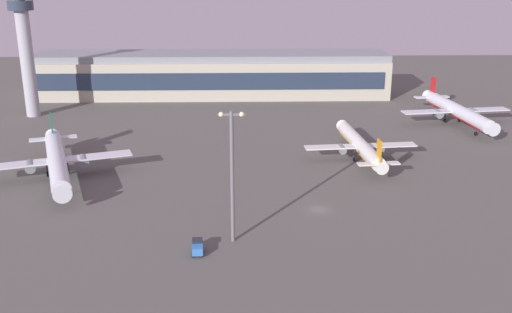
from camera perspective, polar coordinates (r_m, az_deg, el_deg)
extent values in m
plane|color=#56544F|center=(125.89, 6.01, -5.09)|extent=(416.00, 416.00, 0.00)
cube|color=#B2AD99|center=(229.24, -4.26, 7.59)|extent=(133.00, 22.00, 14.00)
cube|color=#263347|center=(218.13, -4.40, 7.21)|extent=(127.68, 0.40, 6.16)
cube|color=gray|center=(227.84, -4.31, 9.61)|extent=(133.00, 19.80, 2.40)
cylinder|color=#A8A8B2|center=(209.90, -21.12, 8.27)|extent=(4.40, 4.40, 34.64)
cylinder|color=#2D3847|center=(207.80, -21.73, 13.36)|extent=(8.00, 8.00, 3.00)
cylinder|color=silver|center=(148.35, -18.61, -0.42)|extent=(16.93, 38.94, 4.20)
cone|color=silver|center=(128.34, -18.16, -3.30)|extent=(4.63, 3.80, 3.99)
cone|color=silver|center=(168.86, -18.95, 1.79)|extent=(4.58, 4.15, 3.78)
cube|color=silver|center=(149.47, -18.62, -0.37)|extent=(34.84, 15.70, 0.39)
cube|color=silver|center=(166.78, -18.93, 1.67)|extent=(12.34, 6.47, 0.39)
cube|color=#146B4C|center=(165.57, -19.04, 2.76)|extent=(1.47, 3.45, 7.18)
cylinder|color=slate|center=(149.91, -16.28, -0.39)|extent=(3.59, 4.55, 2.43)
cylinder|color=slate|center=(149.74, -20.90, -0.91)|extent=(3.59, 4.55, 2.43)
cube|color=#146B4C|center=(148.71, -18.56, -0.84)|extent=(15.49, 35.80, 0.40)
cylinder|color=#333338|center=(136.97, -18.27, -2.81)|extent=(0.31, 0.31, 3.92)
cylinder|color=black|center=(137.66, -18.19, -3.57)|extent=(0.81, 1.29, 1.21)
cylinder|color=#333338|center=(151.63, -17.67, -0.70)|extent=(0.31, 0.31, 3.92)
cylinder|color=black|center=(152.26, -17.60, -1.40)|extent=(0.81, 1.29, 1.21)
cylinder|color=#333338|center=(151.57, -19.49, -0.90)|extent=(0.31, 0.31, 3.92)
cylinder|color=black|center=(152.19, -19.42, -1.60)|extent=(0.81, 1.29, 1.21)
cylinder|color=silver|center=(158.20, 9.94, 1.16)|extent=(6.41, 33.36, 3.50)
cone|color=silver|center=(174.54, 8.35, 2.88)|extent=(3.51, 2.50, 3.33)
cone|color=silver|center=(142.02, 11.92, -0.98)|extent=(3.37, 2.85, 3.15)
cube|color=silver|center=(157.41, 10.03, 1.00)|extent=(29.70, 6.27, 0.32)
cube|color=silver|center=(143.53, 11.71, -0.68)|extent=(10.29, 3.10, 0.32)
cube|color=orange|center=(142.90, 11.75, 0.42)|extent=(0.54, 2.96, 5.99)
cylinder|color=slate|center=(156.27, 8.24, 0.72)|extent=(2.31, 3.48, 2.03)
cylinder|color=slate|center=(159.09, 11.77, 0.83)|extent=(2.31, 3.48, 2.03)
cube|color=orange|center=(158.49, 9.93, 0.83)|extent=(5.83, 30.68, 0.33)
cylinder|color=#333338|center=(168.43, 8.93, 1.70)|extent=(0.26, 0.26, 3.27)
cylinder|color=black|center=(168.90, 8.90, 1.17)|extent=(0.46, 1.04, 1.01)
cylinder|color=#333338|center=(156.03, 9.43, 0.32)|extent=(0.26, 0.26, 3.27)
cylinder|color=black|center=(156.54, 9.40, -0.25)|extent=(0.46, 1.04, 1.01)
cylinder|color=#333338|center=(157.17, 10.85, 0.37)|extent=(0.26, 0.26, 3.27)
cylinder|color=black|center=(157.68, 10.82, -0.20)|extent=(0.46, 1.04, 1.01)
cylinder|color=silver|center=(198.43, 18.80, 4.19)|extent=(8.97, 39.51, 4.15)
cone|color=silver|center=(180.69, 21.74, 2.51)|extent=(4.23, 3.09, 3.94)
cone|color=silver|center=(216.93, 16.31, 5.59)|extent=(4.08, 3.49, 3.73)
cube|color=silver|center=(199.42, 18.65, 4.20)|extent=(35.20, 8.65, 0.38)
cube|color=silver|center=(215.05, 16.54, 5.52)|extent=(12.24, 4.08, 0.38)
cube|color=red|center=(214.08, 16.66, 6.37)|extent=(0.76, 3.51, 7.10)
cylinder|color=slate|center=(202.37, 20.15, 4.02)|extent=(2.87, 4.20, 2.40)
cylinder|color=slate|center=(196.96, 17.07, 3.96)|extent=(2.87, 4.20, 2.40)
cube|color=red|center=(198.69, 18.76, 3.87)|extent=(8.17, 36.34, 0.39)
cylinder|color=#333338|center=(188.19, 20.43, 2.65)|extent=(0.31, 0.31, 3.88)
cylinder|color=black|center=(188.69, 20.37, 2.09)|extent=(0.58, 1.25, 1.20)
cylinder|color=#333338|center=(202.31, 19.01, 3.86)|extent=(0.31, 0.31, 3.88)
cylinder|color=black|center=(202.78, 18.95, 3.33)|extent=(0.58, 1.25, 1.20)
cylinder|color=#333338|center=(200.17, 17.78, 3.84)|extent=(0.31, 0.31, 3.88)
cylinder|color=black|center=(200.64, 17.73, 3.30)|extent=(0.58, 1.25, 1.20)
cube|color=#3372BF|center=(108.55, -5.65, -8.52)|extent=(2.14, 2.23, 1.10)
cube|color=#1E232D|center=(108.14, -5.66, -8.09)|extent=(1.96, 1.97, 0.70)
cube|color=#3372BF|center=(106.80, -5.65, -8.91)|extent=(2.08, 2.52, 1.40)
cylinder|color=black|center=(109.08, -6.09, -8.72)|extent=(0.36, 0.92, 0.90)
cylinder|color=black|center=(109.05, -5.19, -8.70)|extent=(0.36, 0.92, 0.90)
cylinder|color=black|center=(106.69, -6.10, -9.38)|extent=(0.36, 0.92, 0.90)
cylinder|color=black|center=(106.66, -5.18, -9.35)|extent=(0.36, 0.92, 0.90)
cylinder|color=slate|center=(107.08, -2.30, -2.11)|extent=(0.70, 0.70, 24.98)
cube|color=slate|center=(103.50, -2.39, 4.07)|extent=(4.80, 0.40, 0.40)
sphere|color=#F9EAB2|center=(103.55, -3.38, 4.06)|extent=(0.90, 0.90, 0.90)
sphere|color=#F9EAB2|center=(103.49, -1.39, 4.08)|extent=(0.90, 0.90, 0.90)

